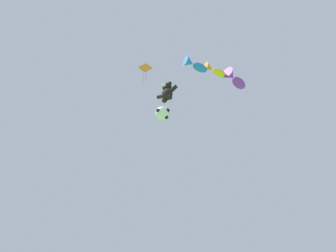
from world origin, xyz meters
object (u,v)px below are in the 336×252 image
Objects in this scene: fish_kite_goldfin at (214,70)px; diamond_kite at (145,69)px; fish_kite_violet at (235,79)px; soccer_ball_kite at (163,113)px; teddy_bear_kite at (167,92)px; fish_kite_cobalt at (195,65)px.

fish_kite_goldfin is 5.99m from diamond_kite.
fish_kite_violet is 7.26m from diamond_kite.
diamond_kite is (-1.29, -0.83, 5.38)m from soccer_ball_kite.
diamond_kite reaches higher than teddy_bear_kite.
teddy_bear_kite is 4.11m from diamond_kite.
fish_kite_goldfin is 1.84m from fish_kite_violet.
fish_kite_goldfin reaches higher than teddy_bear_kite.
soccer_ball_kite is 3.84m from fish_kite_cobalt.
teddy_bear_kite is 3.62m from fish_kite_goldfin.
diamond_kite is at bearing -174.73° from fish_kite_cobalt.
soccer_ball_kite is 0.58× the size of fish_kite_cobalt.
teddy_bear_kite is 1.01× the size of fish_kite_goldfin.
fish_kite_violet is (4.06, 2.82, 1.11)m from teddy_bear_kite.
teddy_bear_kite is at bearing -16.02° from soccer_ball_kite.
soccer_ball_kite is at bearing -164.78° from fish_kite_goldfin.
fish_kite_cobalt is at bearing -6.61° from teddy_bear_kite.
fish_kite_cobalt is 0.83× the size of fish_kite_violet.
diamond_kite is (-1.77, -0.70, 3.65)m from teddy_bear_kite.
fish_kite_goldfin is at bearing 20.19° from diamond_kite.
soccer_ball_kite is at bearing 171.88° from fish_kite_cobalt.
fish_kite_goldfin is 0.69× the size of diamond_kite.
fish_kite_violet is at bearing 30.63° from soccer_ball_kite.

